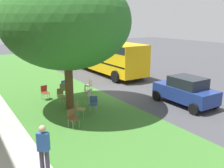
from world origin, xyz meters
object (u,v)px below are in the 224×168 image
object	(u,v)px
chair_5	(63,89)
school_bus	(103,53)
chair_8	(91,95)
parked_car	(186,91)
chair_4	(73,117)
chair_7	(64,86)
pedestrian_1	(44,148)
chair_9	(45,91)
chair_2	(61,95)
chair_6	(89,85)
street_tree	(66,22)
chair_1	(94,103)
chair_3	(87,90)
chair_0	(79,108)

from	to	relation	value
chair_5	school_bus	world-z (taller)	school_bus
chair_8	parked_car	bearing A→B (deg)	-123.95
chair_4	chair_7	world-z (taller)	same
chair_7	chair_8	size ratio (longest dim) A/B	1.00
pedestrian_1	chair_9	bearing A→B (deg)	-18.19
chair_2	pedestrian_1	world-z (taller)	pedestrian_1
chair_8	chair_6	bearing A→B (deg)	-25.29
chair_6	chair_8	bearing A→B (deg)	154.71
street_tree	chair_6	size ratio (longest dim) A/B	8.12
chair_6	chair_7	size ratio (longest dim) A/B	1.00
parked_car	chair_1	bearing A→B (deg)	70.61
street_tree	pedestrian_1	world-z (taller)	street_tree
chair_6	chair_8	distance (m)	2.49
chair_1	school_bus	bearing A→B (deg)	-33.54
chair_1	chair_4	xyz separation A→B (m)	(-1.23, 1.75, 0.00)
chair_8	chair_4	bearing A→B (deg)	137.48
chair_1	parked_car	distance (m)	5.35
chair_1	chair_3	distance (m)	2.60
chair_9	chair_8	bearing A→B (deg)	-138.50
chair_9	chair_6	bearing A→B (deg)	-90.34
chair_4	chair_8	bearing A→B (deg)	-42.52
chair_5	chair_9	world-z (taller)	same
chair_1	school_bus	xyz separation A→B (m)	(8.71, -5.78, 1.24)
parked_car	chair_3	bearing A→B (deg)	44.62
chair_2	chair_6	xyz separation A→B (m)	(1.16, -2.49, 0.00)
pedestrian_1	school_bus	bearing A→B (deg)	-37.33
chair_3	school_bus	world-z (taller)	school_bus
street_tree	chair_2	bearing A→B (deg)	2.36
chair_2	chair_4	size ratio (longest dim) A/B	1.00
chair_4	chair_7	size ratio (longest dim) A/B	1.00
chair_0	chair_7	xyz separation A→B (m)	(4.41, -1.01, 0.00)
parked_car	chair_7	bearing A→B (deg)	40.16
chair_2	chair_8	bearing A→B (deg)	-127.42
street_tree	parked_car	size ratio (longest dim) A/B	1.93
chair_5	school_bus	bearing A→B (deg)	-49.18
parked_car	chair_9	bearing A→B (deg)	50.85
chair_5	parked_car	bearing A→B (deg)	-134.18
chair_2	chair_5	world-z (taller)	same
chair_8	parked_car	distance (m)	5.44
street_tree	parked_car	xyz separation A→B (m)	(-2.95, -5.89, -3.84)
chair_0	chair_5	distance (m)	3.77
chair_1	chair_8	xyz separation A→B (m)	(1.26, -0.53, 0.00)
chair_1	chair_2	xyz separation A→B (m)	(2.35, 0.89, 0.00)
street_tree	parked_car	distance (m)	7.62
street_tree	chair_0	bearing A→B (deg)	175.85
chair_6	street_tree	bearing A→B (deg)	133.74
chair_3	pedestrian_1	xyz separation A→B (m)	(-6.51, 4.85, 0.41)
chair_0	parked_car	distance (m)	6.19
pedestrian_1	street_tree	bearing A→B (deg)	-30.81
school_bus	chair_3	bearing A→B (deg)	141.97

